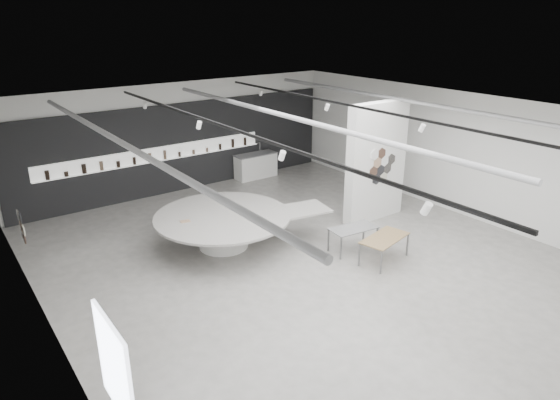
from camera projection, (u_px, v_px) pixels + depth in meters
room at (304, 185)px, 12.09m from camera, size 12.02×14.02×3.82m
back_wall_display at (180, 148)px, 17.52m from camera, size 11.80×0.27×3.10m
partition_column at (376, 162)px, 14.92m from camera, size 2.20×0.38×3.60m
display_island at (226, 226)px, 13.46m from camera, size 4.94×4.28×0.94m
sample_table_wood at (385, 239)px, 12.66m from camera, size 1.52×0.99×0.66m
sample_table_stone at (353, 230)px, 13.24m from camera, size 1.33×0.77×0.65m
kitchen_counter at (256, 166)px, 19.19m from camera, size 1.66×0.66×1.31m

